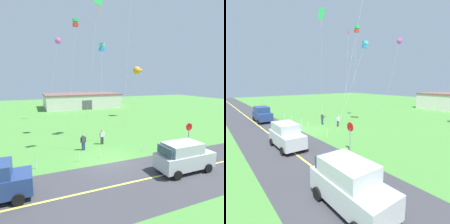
% 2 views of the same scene
% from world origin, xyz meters
% --- Properties ---
extents(ground_plane, '(120.00, 120.00, 0.10)m').
position_xyz_m(ground_plane, '(0.00, 0.00, -0.05)').
color(ground_plane, '#478438').
extents(asphalt_road, '(120.00, 7.00, 0.00)m').
position_xyz_m(asphalt_road, '(0.00, -4.00, 0.00)').
color(asphalt_road, '#38383D').
rests_on(asphalt_road, ground).
extents(road_centre_stripe, '(120.00, 0.16, 0.00)m').
position_xyz_m(road_centre_stripe, '(0.00, -4.00, 0.01)').
color(road_centre_stripe, '#E5E04C').
rests_on(road_centre_stripe, asphalt_road).
extents(car_suv_foreground, '(4.40, 2.12, 2.24)m').
position_xyz_m(car_suv_foreground, '(4.47, -4.00, 1.15)').
color(car_suv_foreground, '#B7B7BC').
rests_on(car_suv_foreground, ground).
extents(stop_sign, '(0.76, 0.08, 2.56)m').
position_xyz_m(stop_sign, '(8.67, -0.10, 1.80)').
color(stop_sign, gray).
rests_on(stop_sign, ground).
extents(person_adult_near, '(0.58, 0.22, 1.60)m').
position_xyz_m(person_adult_near, '(-1.35, 3.35, 0.86)').
color(person_adult_near, navy).
rests_on(person_adult_near, ground).
extents(person_adult_companion, '(0.58, 0.22, 1.60)m').
position_xyz_m(person_adult_companion, '(0.98, 4.37, 0.86)').
color(person_adult_companion, '#3F3F47').
rests_on(person_adult_companion, ground).
extents(kite_red_low, '(2.00, 0.98, 14.60)m').
position_xyz_m(kite_red_low, '(0.08, 2.57, 13.59)').
color(kite_red_low, silver).
rests_on(kite_red_low, ground).
extents(kite_blue_mid, '(1.57, 3.71, 11.09)m').
position_xyz_m(kite_blue_mid, '(2.26, 7.78, 10.62)').
color(kite_blue_mid, silver).
rests_on(kite_blue_mid, ground).
extents(kite_yellow_high, '(1.43, 0.82, 13.78)m').
position_xyz_m(kite_yellow_high, '(-0.54, 8.82, 13.30)').
color(kite_yellow_high, silver).
rests_on(kite_yellow_high, ground).
extents(kite_pink_drift, '(3.01, 0.71, 13.78)m').
position_xyz_m(kite_pink_drift, '(-0.99, 19.60, 13.15)').
color(kite_pink_drift, silver).
rests_on(kite_pink_drift, ground).
extents(kite_cyan_top, '(2.58, 1.40, 9.29)m').
position_xyz_m(kite_cyan_top, '(12.69, 17.52, 8.59)').
color(kite_cyan_top, silver).
rests_on(kite_cyan_top, ground).
extents(warehouse_distant, '(18.36, 10.20, 3.50)m').
position_xyz_m(warehouse_distant, '(6.41, 34.36, 1.75)').
color(warehouse_distant, beige).
rests_on(warehouse_distant, ground).
extents(fence_post_1, '(0.05, 0.05, 0.90)m').
position_xyz_m(fence_post_1, '(-5.79, 0.70, 0.45)').
color(fence_post_1, silver).
rests_on(fence_post_1, ground).
extents(fence_post_2, '(0.05, 0.05, 0.90)m').
position_xyz_m(fence_post_2, '(-2.40, 0.70, 0.45)').
color(fence_post_2, silver).
rests_on(fence_post_2, ground).
extents(fence_post_3, '(0.05, 0.05, 0.90)m').
position_xyz_m(fence_post_3, '(-0.56, 0.70, 0.45)').
color(fence_post_3, silver).
rests_on(fence_post_3, ground).
extents(fence_post_4, '(0.05, 0.05, 0.90)m').
position_xyz_m(fence_post_4, '(3.95, 0.70, 0.45)').
color(fence_post_4, silver).
rests_on(fence_post_4, ground).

